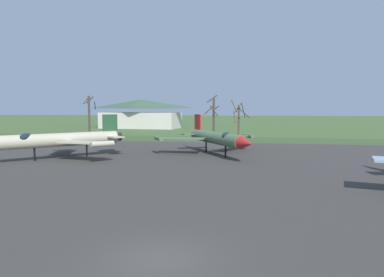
# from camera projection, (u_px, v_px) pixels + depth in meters

# --- Properties ---
(ground_plane) EXTENTS (600.00, 600.00, 0.00)m
(ground_plane) POSITION_uv_depth(u_px,v_px,m) (158.00, 261.00, 12.80)
(ground_plane) COLOR #425B2D
(asphalt_apron) EXTENTS (78.45, 56.91, 0.05)m
(asphalt_apron) POSITION_uv_depth(u_px,v_px,m) (213.00, 175.00, 29.54)
(asphalt_apron) COLOR #383533
(asphalt_apron) RESTS_ON ground
(grass_verge_strip) EXTENTS (138.45, 12.00, 0.06)m
(grass_verge_strip) POSITION_uv_depth(u_px,v_px,m) (235.00, 140.00, 63.33)
(grass_verge_strip) COLOR #394F29
(grass_verge_strip) RESTS_ON ground
(jet_fighter_front_left) EXTENTS (13.16, 13.62, 4.94)m
(jet_fighter_front_left) POSITION_uv_depth(u_px,v_px,m) (59.00, 140.00, 38.62)
(jet_fighter_front_left) COLOR #B7B293
(jet_fighter_front_left) RESTS_ON ground
(jet_fighter_rear_center) EXTENTS (12.76, 14.62, 4.88)m
(jet_fighter_rear_center) POSITION_uv_depth(u_px,v_px,m) (216.00, 138.00, 41.86)
(jet_fighter_rear_center) COLOR #4C6B47
(jet_fighter_rear_center) RESTS_ON ground
(bare_tree_far_left) EXTENTS (3.02, 2.51, 8.61)m
(bare_tree_far_left) POSITION_uv_depth(u_px,v_px,m) (89.00, 113.00, 76.15)
(bare_tree_far_left) COLOR #42382D
(bare_tree_far_left) RESTS_ON ground
(bare_tree_left_of_center) EXTENTS (2.87, 2.87, 8.52)m
(bare_tree_left_of_center) POSITION_uv_depth(u_px,v_px,m) (213.00, 115.00, 69.71)
(bare_tree_left_of_center) COLOR #42382D
(bare_tree_left_of_center) RESTS_ON ground
(bare_tree_center) EXTENTS (3.62, 3.08, 7.42)m
(bare_tree_center) POSITION_uv_depth(u_px,v_px,m) (239.00, 118.00, 65.35)
(bare_tree_center) COLOR brown
(bare_tree_center) RESTS_ON ground
(visitor_building) EXTENTS (24.36, 12.53, 8.46)m
(visitor_building) POSITION_uv_depth(u_px,v_px,m) (141.00, 114.00, 102.97)
(visitor_building) COLOR beige
(visitor_building) RESTS_ON ground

